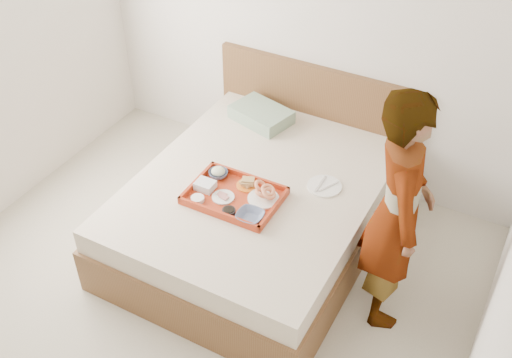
{
  "coord_description": "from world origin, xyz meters",
  "views": [
    {
      "loc": [
        1.65,
        -1.82,
        3.17
      ],
      "look_at": [
        0.17,
        0.9,
        0.65
      ],
      "focal_mm": 42.72,
      "sensor_mm": 36.0,
      "label": 1
    }
  ],
  "objects": [
    {
      "name": "plastic_tub",
      "position": [
        -0.14,
        0.76,
        0.57
      ],
      "size": [
        0.13,
        0.11,
        0.05
      ],
      "primitive_type": "cube",
      "rotation": [
        0.0,
        0.0,
        0.01
      ],
      "color": "silver",
      "rests_on": "tray"
    },
    {
      "name": "ground",
      "position": [
        0.0,
        0.0,
        0.0
      ],
      "size": [
        3.5,
        4.0,
        0.01
      ],
      "primitive_type": "cube",
      "color": "#BCB39F",
      "rests_on": "ground"
    },
    {
      "name": "person",
      "position": [
        1.13,
        0.85,
        0.81
      ],
      "size": [
        0.59,
        0.69,
        1.62
      ],
      "primitive_type": "imported",
      "rotation": [
        0.0,
        0.0,
        1.97
      ],
      "color": "beige",
      "rests_on": "ground"
    },
    {
      "name": "wall_back",
      "position": [
        0.0,
        2.0,
        1.3
      ],
      "size": [
        3.5,
        0.01,
        2.6
      ],
      "primitive_type": "cube",
      "color": "silver",
      "rests_on": "ground"
    },
    {
      "name": "prawn_plate",
      "position": [
        0.26,
        0.85,
        0.55
      ],
      "size": [
        0.21,
        0.21,
        0.01
      ],
      "primitive_type": "cylinder",
      "rotation": [
        0.0,
        0.0,
        0.01
      ],
      "color": "white",
      "rests_on": "tray"
    },
    {
      "name": "headboard",
      "position": [
        0.12,
        1.97,
        0.47
      ],
      "size": [
        1.65,
        0.06,
        0.95
      ],
      "primitive_type": "cube",
      "color": "brown",
      "rests_on": "ground"
    },
    {
      "name": "bed",
      "position": [
        0.12,
        1.0,
        0.27
      ],
      "size": [
        1.65,
        2.0,
        0.53
      ],
      "primitive_type": "cube",
      "color": "brown",
      "rests_on": "ground"
    },
    {
      "name": "bread_plate",
      "position": [
        0.1,
        0.92,
        0.55
      ],
      "size": [
        0.15,
        0.15,
        0.01
      ],
      "primitive_type": "cylinder",
      "rotation": [
        0.0,
        0.0,
        0.01
      ],
      "color": "orange",
      "rests_on": "tray"
    },
    {
      "name": "meat_plate",
      "position": [
        0.02,
        0.74,
        0.55
      ],
      "size": [
        0.15,
        0.15,
        0.01
      ],
      "primitive_type": "cylinder",
      "rotation": [
        0.0,
        0.0,
        0.01
      ],
      "color": "white",
      "rests_on": "tray"
    },
    {
      "name": "cheese_round",
      "position": [
        -0.11,
        0.63,
        0.56
      ],
      "size": [
        0.09,
        0.09,
        0.03
      ],
      "primitive_type": "cylinder",
      "rotation": [
        0.0,
        0.0,
        0.01
      ],
      "color": "white",
      "rests_on": "tray"
    },
    {
      "name": "sauce_dish",
      "position": [
        0.13,
        0.62,
        0.56
      ],
      "size": [
        0.09,
        0.09,
        0.03
      ],
      "primitive_type": "cylinder",
      "rotation": [
        0.0,
        0.0,
        0.01
      ],
      "color": "black",
      "rests_on": "tray"
    },
    {
      "name": "navy_bowl_big",
      "position": [
        0.27,
        0.65,
        0.57
      ],
      "size": [
        0.17,
        0.17,
        0.04
      ],
      "primitive_type": "imported",
      "rotation": [
        0.0,
        0.0,
        0.01
      ],
      "color": "navy",
      "rests_on": "tray"
    },
    {
      "name": "dinner_plate",
      "position": [
        0.55,
        1.18,
        0.54
      ],
      "size": [
        0.29,
        0.29,
        0.01
      ],
      "primitive_type": "cylinder",
      "rotation": [
        0.0,
        0.0,
        -0.29
      ],
      "color": "white",
      "rests_on": "bed"
    },
    {
      "name": "wall_right",
      "position": [
        1.75,
        0.0,
        1.3
      ],
      "size": [
        0.01,
        4.0,
        2.6
      ],
      "primitive_type": "cube",
      "color": "silver",
      "rests_on": "ground"
    },
    {
      "name": "salad_bowl",
      "position": [
        -0.13,
        0.92,
        0.57
      ],
      "size": [
        0.13,
        0.13,
        0.04
      ],
      "primitive_type": "imported",
      "rotation": [
        0.0,
        0.0,
        0.01
      ],
      "color": "navy",
      "rests_on": "tray"
    },
    {
      "name": "tray",
      "position": [
        0.08,
        0.78,
        0.56
      ],
      "size": [
        0.61,
        0.45,
        0.05
      ],
      "primitive_type": "cube",
      "rotation": [
        0.0,
        0.0,
        0.01
      ],
      "color": "#AF3517",
      "rests_on": "bed"
    },
    {
      "name": "pillow",
      "position": [
        -0.21,
        1.69,
        0.58
      ],
      "size": [
        0.51,
        0.41,
        0.11
      ],
      "primitive_type": "cube",
      "rotation": [
        0.0,
        0.0,
        -0.26
      ],
      "color": "#98AD98",
      "rests_on": "bed"
    }
  ]
}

